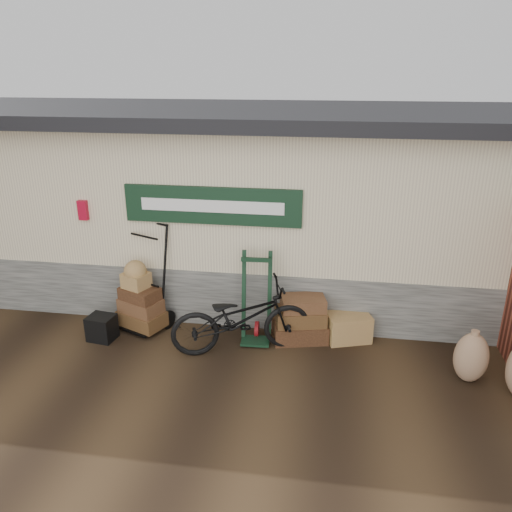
{
  "coord_description": "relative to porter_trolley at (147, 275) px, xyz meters",
  "views": [
    {
      "loc": [
        1.4,
        -5.82,
        3.82
      ],
      "look_at": [
        0.35,
        0.9,
        1.24
      ],
      "focal_mm": 35.0,
      "sensor_mm": 36.0,
      "label": 1
    }
  ],
  "objects": [
    {
      "name": "station_building",
      "position": [
        1.32,
        1.89,
        0.77
      ],
      "size": [
        14.4,
        4.1,
        3.2
      ],
      "color": "#4C4C47",
      "rests_on": "ground"
    },
    {
      "name": "wicker_hamper",
      "position": [
        3.07,
        0.0,
        -0.64
      ],
      "size": [
        0.72,
        0.59,
        0.41
      ],
      "primitive_type": "cube",
      "rotation": [
        0.0,
        0.0,
        0.32
      ],
      "color": "brown",
      "rests_on": "ground"
    },
    {
      "name": "suitcase_stack",
      "position": [
        2.36,
        -0.09,
        -0.49
      ],
      "size": [
        0.88,
        0.67,
        0.7
      ],
      "primitive_type": null,
      "rotation": [
        0.0,
        0.0,
        0.24
      ],
      "color": "#371E11",
      "rests_on": "ground"
    },
    {
      "name": "ground",
      "position": [
        1.32,
        -0.85,
        -0.84
      ],
      "size": [
        80.0,
        80.0,
        0.0
      ],
      "primitive_type": "plane",
      "color": "black",
      "rests_on": "ground"
    },
    {
      "name": "bicycle",
      "position": [
        1.56,
        -0.55,
        -0.26
      ],
      "size": [
        1.3,
        2.11,
        1.16
      ],
      "primitive_type": "imported",
      "rotation": [
        0.0,
        0.0,
        1.9
      ],
      "color": "black",
      "rests_on": "ground"
    },
    {
      "name": "black_trunk",
      "position": [
        -0.56,
        -0.55,
        -0.65
      ],
      "size": [
        0.42,
        0.37,
        0.38
      ],
      "primitive_type": "cube",
      "rotation": [
        0.0,
        0.0,
        -0.14
      ],
      "color": "black",
      "rests_on": "ground"
    },
    {
      "name": "burlap_sack_left",
      "position": [
        4.59,
        -0.82,
        -0.5
      ],
      "size": [
        0.46,
        0.4,
        0.69
      ],
      "primitive_type": "ellipsoid",
      "rotation": [
        0.0,
        0.0,
        -0.1
      ],
      "color": "#8D684C",
      "rests_on": "ground"
    },
    {
      "name": "porter_trolley",
      "position": [
        0.0,
        0.0,
        0.0
      ],
      "size": [
        1.02,
        0.91,
        1.68
      ],
      "primitive_type": null,
      "rotation": [
        0.0,
        0.0,
        -0.41
      ],
      "color": "black",
      "rests_on": "ground"
    },
    {
      "name": "green_barrow",
      "position": [
        1.72,
        -0.2,
        -0.16
      ],
      "size": [
        0.51,
        0.44,
        1.36
      ],
      "primitive_type": null,
      "rotation": [
        0.0,
        0.0,
        0.05
      ],
      "color": "black",
      "rests_on": "ground"
    }
  ]
}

